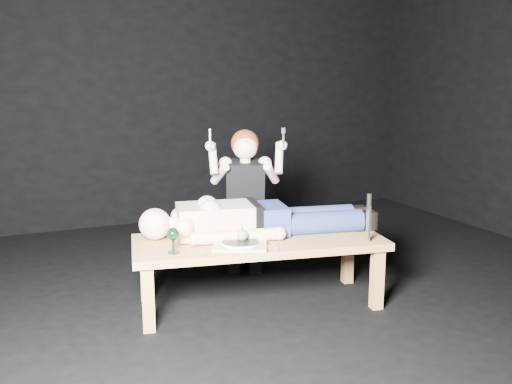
{
  "coord_description": "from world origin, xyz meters",
  "views": [
    {
      "loc": [
        -1.7,
        -3.04,
        1.43
      ],
      "look_at": [
        -0.34,
        0.09,
        0.75
      ],
      "focal_mm": 37.73,
      "sensor_mm": 36.0,
      "label": 1
    }
  ],
  "objects_px": {
    "carving_knife": "(369,218)",
    "goblet": "(173,241)",
    "lying_man": "(262,214)",
    "kneeling_woman": "(245,201)",
    "serving_tray": "(240,245)",
    "table": "(259,272)"
  },
  "relations": [
    {
      "from": "serving_tray",
      "to": "goblet",
      "type": "xyz_separation_m",
      "value": [
        -0.41,
        0.04,
        0.07
      ]
    },
    {
      "from": "lying_man",
      "to": "kneeling_woman",
      "type": "relative_size",
      "value": 1.39
    },
    {
      "from": "serving_tray",
      "to": "carving_knife",
      "type": "bearing_deg",
      "value": -14.98
    },
    {
      "from": "kneeling_woman",
      "to": "serving_tray",
      "type": "height_order",
      "value": "kneeling_woman"
    },
    {
      "from": "kneeling_woman",
      "to": "carving_knife",
      "type": "bearing_deg",
      "value": -44.17
    },
    {
      "from": "serving_tray",
      "to": "carving_knife",
      "type": "xyz_separation_m",
      "value": [
        0.79,
        -0.21,
        0.15
      ]
    },
    {
      "from": "kneeling_woman",
      "to": "carving_knife",
      "type": "relative_size",
      "value": 3.69
    },
    {
      "from": "kneeling_woman",
      "to": "goblet",
      "type": "bearing_deg",
      "value": -118.63
    },
    {
      "from": "lying_man",
      "to": "serving_tray",
      "type": "xyz_separation_m",
      "value": [
        -0.25,
        -0.23,
        -0.12
      ]
    },
    {
      "from": "kneeling_woman",
      "to": "carving_knife",
      "type": "distance_m",
      "value": 1.04
    },
    {
      "from": "carving_knife",
      "to": "goblet",
      "type": "bearing_deg",
      "value": 178.17
    },
    {
      "from": "goblet",
      "to": "carving_knife",
      "type": "height_order",
      "value": "carving_knife"
    },
    {
      "from": "kneeling_woman",
      "to": "table",
      "type": "bearing_deg",
      "value": -84.47
    },
    {
      "from": "serving_tray",
      "to": "lying_man",
      "type": "bearing_deg",
      "value": 42.75
    },
    {
      "from": "table",
      "to": "goblet",
      "type": "height_order",
      "value": "goblet"
    },
    {
      "from": "serving_tray",
      "to": "carving_knife",
      "type": "height_order",
      "value": "carving_knife"
    },
    {
      "from": "kneeling_woman",
      "to": "carving_knife",
      "type": "xyz_separation_m",
      "value": [
        0.47,
        -0.92,
        0.03
      ]
    },
    {
      "from": "goblet",
      "to": "carving_knife",
      "type": "relative_size",
      "value": 0.5
    },
    {
      "from": "table",
      "to": "lying_man",
      "type": "distance_m",
      "value": 0.38
    },
    {
      "from": "kneeling_woman",
      "to": "carving_knife",
      "type": "height_order",
      "value": "kneeling_woman"
    },
    {
      "from": "table",
      "to": "carving_knife",
      "type": "xyz_separation_m",
      "value": [
        0.61,
        -0.33,
        0.38
      ]
    },
    {
      "from": "table",
      "to": "lying_man",
      "type": "relative_size",
      "value": 1.01
    }
  ]
}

